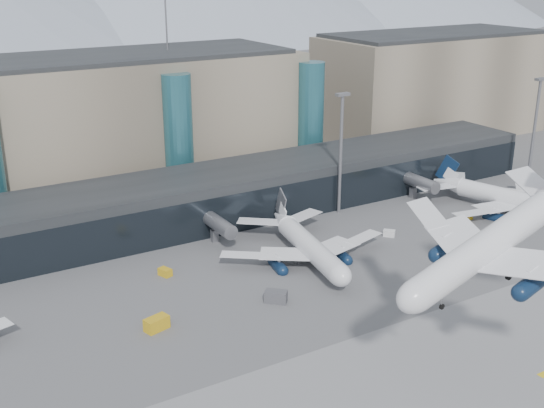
{
  "coord_description": "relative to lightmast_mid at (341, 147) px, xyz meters",
  "views": [
    {
      "loc": [
        -52.39,
        -61.84,
        50.61
      ],
      "look_at": [
        3.81,
        32.0,
        11.54
      ],
      "focal_mm": 45.0,
      "sensor_mm": 36.0,
      "label": 1
    }
  ],
  "objects": [
    {
      "name": "veh_h",
      "position": [
        -51.94,
        -26.36,
        -13.44
      ],
      "size": [
        3.93,
        2.74,
        1.97
      ],
      "primitive_type": "cube",
      "rotation": [
        0.0,
        0.0,
        0.27
      ],
      "color": "#C09516",
      "rests_on": "ground"
    },
    {
      "name": "concourse",
      "position": [
        -30.02,
        9.73,
        -9.45
      ],
      "size": [
        170.0,
        27.0,
        10.0
      ],
      "color": "black",
      "rests_on": "ground"
    },
    {
      "name": "terminal_main",
      "position": [
        -55.0,
        42.0,
        1.03
      ],
      "size": [
        130.0,
        30.0,
        31.0
      ],
      "color": "gray",
      "rests_on": "ground"
    },
    {
      "name": "veh_e",
      "position": [
        19.97,
        -17.52,
        -13.68
      ],
      "size": [
        2.9,
        2.12,
        1.47
      ],
      "primitive_type": "cube",
      "rotation": [
        0.0,
        0.0,
        0.28
      ],
      "color": "#C09516",
      "rests_on": "ground"
    },
    {
      "name": "hero_jet",
      "position": [
        -19.41,
        -58.87,
        5.66
      ],
      "size": [
        33.01,
        33.69,
        10.87
      ],
      "rotation": [
        0.0,
        -0.27,
        0.06
      ],
      "color": "silver",
      "rests_on": "ground"
    },
    {
      "name": "jet_parked_right",
      "position": [
        30.28,
        -15.67,
        -10.24
      ],
      "size": [
        32.83,
        34.39,
        11.04
      ],
      "rotation": [
        0.0,
        0.0,
        1.86
      ],
      "color": "silver",
      "rests_on": "ground"
    },
    {
      "name": "veh_b",
      "position": [
        -43.93,
        -10.13,
        -13.75
      ],
      "size": [
        2.11,
        2.64,
        1.33
      ],
      "primitive_type": "cube",
      "rotation": [
        0.0,
        0.0,
        1.91
      ],
      "color": "#C09516",
      "rests_on": "ground"
    },
    {
      "name": "lightmast_mid",
      "position": [
        0.0,
        0.0,
        0.0
      ],
      "size": [
        3.0,
        1.2,
        25.6
      ],
      "color": "slate",
      "rests_on": "ground"
    },
    {
      "name": "ground",
      "position": [
        -30.0,
        -48.0,
        -14.42
      ],
      "size": [
        900.0,
        900.0,
        0.0
      ],
      "primitive_type": "plane",
      "color": "#515154",
      "rests_on": "ground"
    },
    {
      "name": "teal_towers",
      "position": [
        -44.99,
        26.01,
        -0.41
      ],
      "size": [
        116.4,
        19.4,
        46.0
      ],
      "color": "#286472",
      "rests_on": "ground"
    },
    {
      "name": "veh_c",
      "position": [
        -32.65,
        -28.01,
        -13.45
      ],
      "size": [
        3.79,
        3.71,
        1.93
      ],
      "primitive_type": "cube",
      "rotation": [
        0.0,
        0.0,
        -0.75
      ],
      "color": "#46464B",
      "rests_on": "ground"
    },
    {
      "name": "lightmast_right",
      "position": [
        50.0,
        -8.0,
        0.0
      ],
      "size": [
        3.0,
        1.2,
        25.6
      ],
      "color": "slate",
      "rests_on": "ground"
    },
    {
      "name": "jet_parked_mid",
      "position": [
        -19.31,
        -15.68,
        -10.38
      ],
      "size": [
        32.58,
        33.07,
        10.67
      ],
      "rotation": [
        0.0,
        0.0,
        1.39
      ],
      "color": "silver",
      "rests_on": "ground"
    },
    {
      "name": "terminal_east",
      "position": [
        65.0,
        42.0,
        1.03
      ],
      "size": [
        70.0,
        30.0,
        31.0
      ],
      "color": "gray",
      "rests_on": "ground"
    },
    {
      "name": "veh_g",
      "position": [
        0.36,
        -16.11,
        -13.77
      ],
      "size": [
        2.46,
        2.52,
        1.3
      ],
      "primitive_type": "cube",
      "rotation": [
        0.0,
        0.0,
        -0.83
      ],
      "color": "silver",
      "rests_on": "ground"
    }
  ]
}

